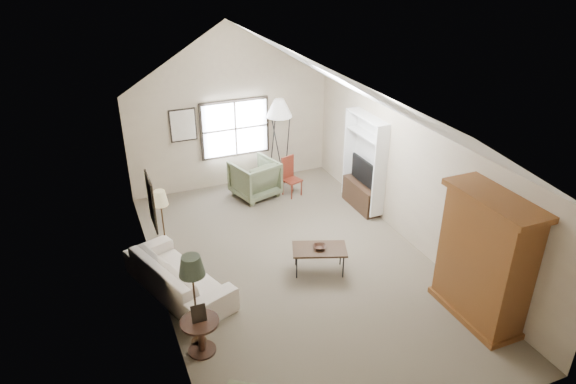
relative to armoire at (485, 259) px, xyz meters
name	(u,v)px	position (x,y,z in m)	size (l,w,h in m)	color
room_shell	(297,103)	(-2.18, 2.40, 2.11)	(5.01, 8.01, 4.00)	#675E4A
window	(235,128)	(-2.08, 6.36, 0.35)	(1.72, 0.08, 1.42)	black
skylight	(342,81)	(-0.88, 3.30, 2.12)	(0.80, 1.20, 0.52)	white
wall_art	(168,161)	(-4.06, 4.34, 0.63)	(1.97, 3.71, 0.88)	black
armoire	(485,259)	(0.00, 0.00, 0.00)	(0.60, 1.50, 2.20)	brown
tv_alcove	(364,161)	(0.16, 4.00, 0.05)	(0.32, 1.30, 2.10)	white
media_console	(361,196)	(0.14, 4.00, -0.80)	(0.34, 1.18, 0.60)	#382316
tv_panel	(363,171)	(0.14, 4.00, -0.18)	(0.05, 0.90, 0.55)	black
sofa	(178,275)	(-4.38, 2.51, -0.76)	(2.32, 0.91, 0.68)	beige
armchair_far	(255,178)	(-1.91, 5.51, -0.65)	(0.96, 0.99, 0.90)	#5E6849
coffee_table	(319,260)	(-1.85, 2.09, -0.85)	(0.99, 0.55, 0.51)	#382917
bowl	(320,247)	(-1.85, 2.09, -0.56)	(0.24, 0.24, 0.06)	#382317
side_table	(201,336)	(-4.38, 0.91, -0.81)	(0.58, 0.58, 0.58)	#321D14
side_chair	(292,177)	(-1.08, 5.18, -0.62)	(0.38, 0.38, 0.97)	maroon
tripod_lamp	(279,140)	(-1.03, 6.10, -0.01)	(0.63, 0.63, 2.17)	silver
dark_lamp	(195,301)	(-4.38, 1.11, -0.29)	(0.39, 0.39, 1.62)	black
tan_lamp	(163,224)	(-4.38, 3.71, -0.37)	(0.29, 0.29, 1.45)	tan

